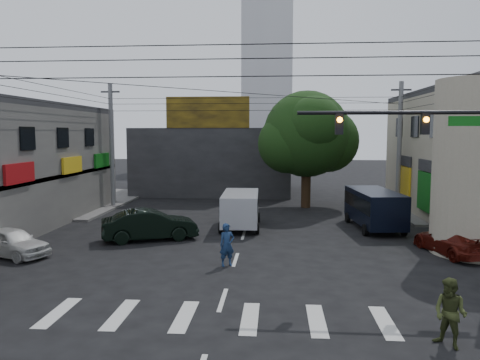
# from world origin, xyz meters

# --- Properties ---
(ground) EXTENTS (160.00, 160.00, 0.00)m
(ground) POSITION_xyz_m (0.00, 0.00, 0.00)
(ground) COLOR black
(ground) RESTS_ON ground
(sidewalk_far_left) EXTENTS (16.00, 16.00, 0.15)m
(sidewalk_far_left) POSITION_xyz_m (-18.00, 18.00, 0.07)
(sidewalk_far_left) COLOR #514F4C
(sidewalk_far_left) RESTS_ON ground
(corner_column) EXTENTS (4.00, 4.00, 8.00)m
(corner_column) POSITION_xyz_m (11.00, 4.00, 4.00)
(corner_column) COLOR gray
(corner_column) RESTS_ON ground
(building_far) EXTENTS (14.00, 10.00, 6.00)m
(building_far) POSITION_xyz_m (-4.00, 26.00, 3.00)
(building_far) COLOR #232326
(building_far) RESTS_ON ground
(billboard) EXTENTS (7.00, 0.30, 2.60)m
(billboard) POSITION_xyz_m (-4.00, 21.10, 7.30)
(billboard) COLOR olive
(billboard) RESTS_ON building_far
(tower_distant) EXTENTS (9.00, 9.00, 44.00)m
(tower_distant) POSITION_xyz_m (0.00, 70.00, 22.00)
(tower_distant) COLOR silver
(tower_distant) RESTS_ON ground
(street_tree) EXTENTS (6.40, 6.40, 8.70)m
(street_tree) POSITION_xyz_m (4.00, 17.00, 5.47)
(street_tree) COLOR black
(street_tree) RESTS_ON ground
(traffic_gantry) EXTENTS (7.10, 0.35, 7.20)m
(traffic_gantry) POSITION_xyz_m (7.82, -1.00, 4.83)
(traffic_gantry) COLOR black
(traffic_gantry) RESTS_ON ground
(utility_pole_far_left) EXTENTS (0.32, 0.32, 9.20)m
(utility_pole_far_left) POSITION_xyz_m (-10.50, 16.00, 4.60)
(utility_pole_far_left) COLOR #59595B
(utility_pole_far_left) RESTS_ON ground
(utility_pole_far_right) EXTENTS (0.32, 0.32, 9.20)m
(utility_pole_far_right) POSITION_xyz_m (10.50, 16.00, 4.60)
(utility_pole_far_right) COLOR #59595B
(utility_pole_far_right) RESTS_ON ground
(dark_sedan) EXTENTS (5.02, 6.04, 1.61)m
(dark_sedan) POSITION_xyz_m (-4.80, 5.48, 0.81)
(dark_sedan) COLOR black
(dark_sedan) RESTS_ON ground
(white_compact) EXTENTS (4.30, 4.98, 1.32)m
(white_compact) POSITION_xyz_m (-10.18, 1.81, 0.66)
(white_compact) COLOR silver
(white_compact) RESTS_ON ground
(maroon_sedan) EXTENTS (3.93, 5.20, 1.25)m
(maroon_sedan) POSITION_xyz_m (9.84, 3.68, 0.63)
(maroon_sedan) COLOR #4E110B
(maroon_sedan) RESTS_ON ground
(silver_minivan) EXTENTS (4.95, 2.29, 2.08)m
(silver_minivan) POSITION_xyz_m (-0.31, 8.98, 1.04)
(silver_minivan) COLOR #B0B2B9
(silver_minivan) RESTS_ON ground
(navy_van) EXTENTS (6.00, 3.22, 2.24)m
(navy_van) POSITION_xyz_m (7.49, 9.36, 1.12)
(navy_van) COLOR black
(navy_van) RESTS_ON ground
(traffic_officer) EXTENTS (1.01, 0.96, 1.81)m
(traffic_officer) POSITION_xyz_m (-0.28, 1.04, 0.91)
(traffic_officer) COLOR navy
(traffic_officer) RESTS_ON ground
(pedestrian_olive) EXTENTS (1.59, 1.59, 1.84)m
(pedestrian_olive) POSITION_xyz_m (6.30, -6.00, 0.92)
(pedestrian_olive) COLOR #323A1B
(pedestrian_olive) RESTS_ON ground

